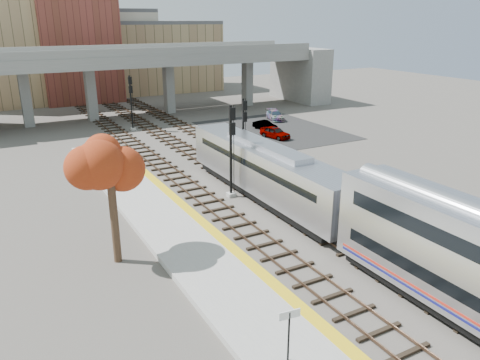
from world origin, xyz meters
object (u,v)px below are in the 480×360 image
tree (110,170)px  car_b (265,125)px  signal_mast_near (231,153)px  signal_mast_mid (244,137)px  car_a (275,132)px  car_c (275,115)px  locomotive (266,170)px  signal_mast_far (131,104)px

tree → car_b: (24.67, 24.01, -4.85)m
car_b → signal_mast_near: bearing=-142.4°
car_b → signal_mast_mid: bearing=-142.8°
signal_mast_near → signal_mast_mid: bearing=52.9°
signal_mast_near → car_a: (13.05, 13.99, -2.83)m
car_a → car_c: car_a is taller
locomotive → car_c: (16.51, 24.13, -1.62)m
signal_mast_near → signal_mast_far: 25.83m
locomotive → car_b: (12.19, 19.72, -1.69)m
car_b → car_c: bearing=31.3°
car_a → signal_mast_far: bearing=124.5°
car_a → car_b: car_a is taller
car_c → car_b: bearing=-118.2°
signal_mast_far → tree: 33.38m
car_c → locomotive: bearing=-108.2°
signal_mast_far → tree: size_ratio=0.90×
car_c → car_a: bearing=-106.7°
signal_mast_mid → car_b: signal_mast_mid is taller
signal_mast_near → locomotive: bearing=-36.2°
locomotive → car_c: locomotive is taller
signal_mast_far → signal_mast_mid: bearing=-78.6°
tree → signal_mast_near: bearing=29.3°
signal_mast_mid → tree: size_ratio=0.88×
signal_mast_mid → signal_mast_near: bearing=-127.1°
tree → signal_mast_mid: bearing=37.9°
car_b → tree: bearing=-150.0°
tree → car_b: tree is taller
signal_mast_mid → tree: bearing=-142.1°
signal_mast_far → tree: bearing=-108.1°
signal_mast_far → car_c: signal_mast_far is taller
car_a → car_c: 10.24m
locomotive → signal_mast_far: bearing=94.4°
tree → car_a: tree is taller
locomotive → car_a: locomotive is taller
locomotive → tree: bearing=-161.0°
locomotive → signal_mast_mid: size_ratio=2.95×
locomotive → signal_mast_mid: 7.29m
signal_mast_far → car_b: 16.42m
locomotive → signal_mast_mid: signal_mast_mid is taller
signal_mast_near → signal_mast_mid: size_ratio=1.10×
signal_mast_far → car_a: signal_mast_far is taller
signal_mast_near → signal_mast_far: size_ratio=1.07×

